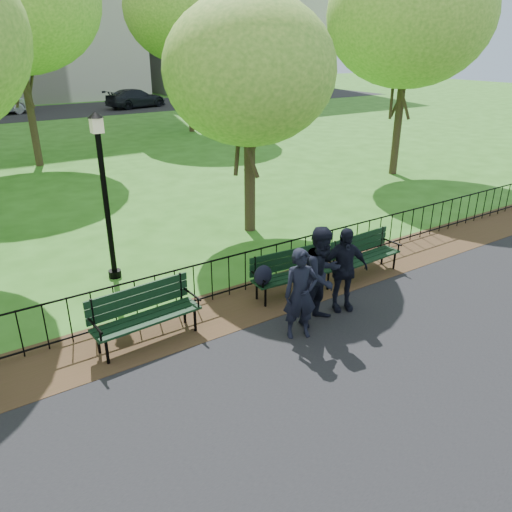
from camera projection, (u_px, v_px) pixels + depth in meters
ground at (313, 329)px, 9.19m from camera, size 120.00×120.00×0.00m
asphalt_path at (478, 442)px, 6.59m from camera, size 60.00×9.20×0.01m
dirt_strip at (267, 297)px, 10.33m from camera, size 60.00×1.60×0.01m
far_street at (1, 115)px, 35.91m from camera, size 70.00×9.00×0.01m
iron_fence at (253, 267)px, 10.52m from camera, size 24.06×0.06×1.00m
park_bench_main at (280, 271)px, 10.08m from camera, size 1.89×0.69×1.00m
park_bench_left_a at (144, 309)px, 8.63m from camera, size 1.94×0.71×1.08m
park_bench_right_a at (363, 251)px, 11.15m from camera, size 1.80×0.63×1.01m
lamppost at (105, 192)px, 10.46m from camera, size 0.32×0.32×3.61m
tree_near_e at (249, 71)px, 12.40m from camera, size 4.35×4.35×6.06m
tree_mid_e at (410, 15)px, 17.79m from camera, size 5.95×5.95×8.29m
tree_far_e at (186, 8)px, 26.89m from camera, size 6.75×6.75×9.41m
person_left at (300, 294)px, 8.65m from camera, size 0.71×0.59×1.67m
person_mid at (322, 276)px, 9.09m from camera, size 0.97×0.61×1.88m
person_right at (343, 269)px, 9.56m from camera, size 1.07×0.75×1.69m
sedan_dark at (136, 98)px, 39.79m from camera, size 5.30×3.14×1.44m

